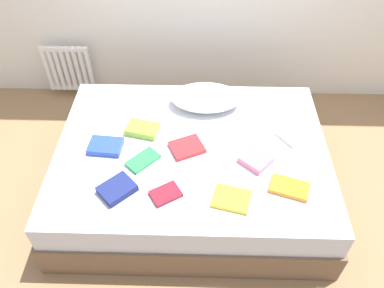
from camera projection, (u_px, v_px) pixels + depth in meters
ground_plane at (192, 189)px, 3.13m from camera, size 8.00×8.00×0.00m
bed at (192, 170)px, 2.95m from camera, size 2.00×1.50×0.50m
radiator at (68, 69)px, 3.76m from camera, size 0.46×0.04×0.49m
pillow at (206, 98)px, 3.05m from camera, size 0.56×0.35×0.15m
textbook_yellow at (232, 199)px, 2.43m from camera, size 0.27×0.23×0.03m
textbook_pink at (256, 160)px, 2.66m from camera, size 0.26×0.26×0.05m
textbook_navy at (117, 189)px, 2.47m from camera, size 0.28×0.28×0.05m
textbook_maroon at (166, 194)px, 2.46m from camera, size 0.23×0.21×0.03m
textbook_blue at (106, 146)px, 2.75m from camera, size 0.25×0.19×0.05m
textbook_lime at (143, 129)px, 2.87m from camera, size 0.26×0.20×0.05m
textbook_white at (293, 135)px, 2.84m from camera, size 0.24×0.24×0.03m
textbook_red at (187, 147)px, 2.75m from camera, size 0.28×0.26×0.03m
textbook_orange at (289, 188)px, 2.49m from camera, size 0.28×0.22×0.03m
textbook_green at (143, 160)px, 2.67m from camera, size 0.25×0.25×0.03m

